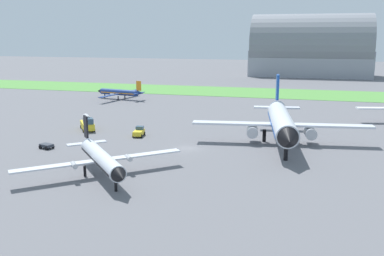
# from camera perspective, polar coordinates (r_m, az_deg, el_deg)

# --- Properties ---
(ground_plane) EXTENTS (600.00, 600.00, 0.00)m
(ground_plane) POSITION_cam_1_polar(r_m,az_deg,el_deg) (79.41, -0.68, -2.77)
(ground_plane) COLOR slate
(grass_taxiway_strip) EXTENTS (360.00, 28.00, 0.08)m
(grass_taxiway_strip) POSITION_cam_1_polar(r_m,az_deg,el_deg) (159.74, 7.64, 4.77)
(grass_taxiway_strip) COLOR #549342
(grass_taxiway_strip) RESTS_ON ground_plane
(airplane_midfield_jet) EXTENTS (34.43, 33.89, 12.19)m
(airplane_midfield_jet) POSITION_cam_1_polar(r_m,az_deg,el_deg) (83.85, 11.88, 0.85)
(airplane_midfield_jet) COLOR silver
(airplane_midfield_jet) RESTS_ON ground_plane
(airplane_foreground_turboprop) EXTENTS (20.03, 18.43, 7.67)m
(airplane_foreground_turboprop) POSITION_cam_1_polar(r_m,az_deg,el_deg) (65.05, -12.13, -3.90)
(airplane_foreground_turboprop) COLOR silver
(airplane_foreground_turboprop) RESTS_ON ground_plane
(airplane_taxiing_turboprop) EXTENTS (18.26, 21.24, 6.40)m
(airplane_taxiing_turboprop) POSITION_cam_1_polar(r_m,az_deg,el_deg) (142.55, -9.64, 4.74)
(airplane_taxiing_turboprop) COLOR navy
(airplane_taxiing_turboprop) RESTS_ON ground_plane
(baggage_cart_near_gate) EXTENTS (2.79, 2.37, 0.90)m
(baggage_cart_near_gate) POSITION_cam_1_polar(r_m,az_deg,el_deg) (83.74, -18.92, -2.25)
(baggage_cart_near_gate) COLOR #2D333D
(baggage_cart_near_gate) RESTS_ON ground_plane
(pushback_tug_midfield) EXTENTS (2.51, 3.83, 1.95)m
(pushback_tug_midfield) POSITION_cam_1_polar(r_m,az_deg,el_deg) (89.67, -7.12, -0.51)
(pushback_tug_midfield) COLOR yellow
(pushback_tug_midfield) RESTS_ON ground_plane
(fuel_truck_by_runway) EXTENTS (5.78, 6.66, 3.29)m
(fuel_truck_by_runway) POSITION_cam_1_polar(r_m,az_deg,el_deg) (97.41, -13.85, 0.65)
(fuel_truck_by_runway) COLOR yellow
(fuel_truck_by_runway) RESTS_ON ground_plane
(hangar_distant) EXTENTS (60.30, 31.01, 31.52)m
(hangar_distant) POSITION_cam_1_polar(r_m,az_deg,el_deg) (232.18, 15.52, 10.05)
(hangar_distant) COLOR #9399A3
(hangar_distant) RESTS_ON ground_plane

